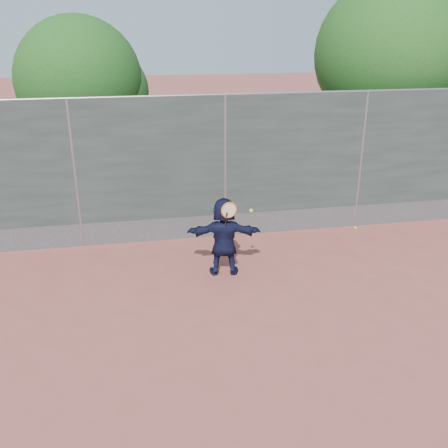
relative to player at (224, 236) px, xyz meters
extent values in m
plane|color=#9E4C42|center=(0.35, -1.79, -0.73)|extent=(80.00, 80.00, 0.00)
imported|color=#121532|center=(0.00, 0.00, 0.00)|extent=(1.40, 0.63, 1.46)
sphere|color=#BED930|center=(3.28, 1.50, -0.69)|extent=(0.07, 0.07, 0.07)
cube|color=#38423D|center=(0.35, 1.71, 1.02)|extent=(20.00, 0.04, 2.50)
cube|color=slate|center=(0.35, 1.71, -0.48)|extent=(20.00, 0.03, 0.50)
cylinder|color=gray|center=(0.35, 1.71, 2.27)|extent=(20.00, 0.05, 0.05)
cylinder|color=gray|center=(-2.65, 1.71, 0.77)|extent=(0.06, 0.06, 3.00)
cylinder|color=gray|center=(0.35, 1.71, 0.77)|extent=(0.06, 0.06, 3.00)
cylinder|color=gray|center=(3.35, 1.71, 0.77)|extent=(0.06, 0.06, 3.00)
torus|color=orange|center=(0.05, -0.20, 0.58)|extent=(0.29, 0.08, 0.29)
cylinder|color=beige|center=(0.05, -0.20, 0.58)|extent=(0.25, 0.05, 0.25)
cylinder|color=black|center=(0.00, -0.18, 0.38)|extent=(0.05, 0.13, 0.33)
sphere|color=#BED930|center=(0.44, -0.22, 0.55)|extent=(0.07, 0.07, 0.07)
cylinder|color=#382314|center=(4.85, 3.91, 0.57)|extent=(0.28, 0.28, 2.60)
sphere|color=#23561C|center=(4.85, 3.91, 2.86)|extent=(3.60, 3.60, 3.60)
sphere|color=#23561C|center=(5.57, 4.11, 2.50)|extent=(2.52, 2.52, 2.52)
cylinder|color=#382314|center=(-2.65, 4.71, 0.37)|extent=(0.28, 0.28, 2.20)
sphere|color=#23561C|center=(-2.65, 4.71, 2.30)|extent=(3.00, 3.00, 3.00)
sphere|color=#23561C|center=(-2.05, 4.91, 2.00)|extent=(2.10, 2.10, 2.10)
cone|color=#387226|center=(0.60, 1.59, -0.60)|extent=(0.03, 0.03, 0.26)
cone|color=#387226|center=(0.90, 1.61, -0.58)|extent=(0.03, 0.03, 0.30)
cone|color=#387226|center=(0.25, 1.57, -0.62)|extent=(0.03, 0.03, 0.22)
camera|label=1|loc=(-1.52, -8.10, 3.57)|focal=40.00mm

